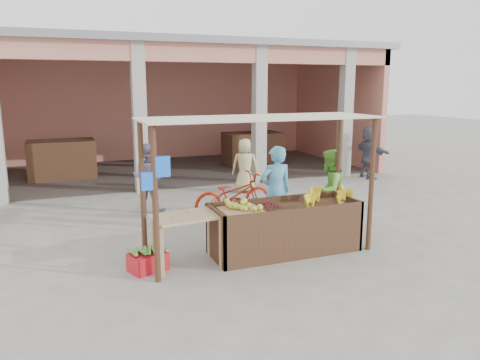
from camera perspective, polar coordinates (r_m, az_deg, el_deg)
name	(u,v)px	position (r m, az deg, el deg)	size (l,w,h in m)	color
ground	(258,255)	(8.23, 2.27, -9.15)	(60.00, 60.00, 0.00)	slate
market_building	(154,91)	(16.27, -10.50, 10.66)	(14.40, 6.40, 4.20)	#C57467
fruit_stall	(285,230)	(8.30, 5.47, -6.08)	(2.60, 0.95, 0.80)	#4F321F
stall_awning	(257,142)	(7.80, 2.11, 4.70)	(4.09, 1.35, 2.39)	#4F321F
banana_heap	(327,198)	(8.53, 10.55, -2.21)	(1.15, 0.62, 0.21)	yellow
melon_tray	(241,208)	(7.83, 0.08, -3.40)	(0.67, 0.58, 0.19)	#AB7E58
berry_heap	(267,205)	(8.08, 3.35, -3.05)	(0.46, 0.37, 0.15)	maroon
side_table	(187,224)	(7.58, -6.52, -5.32)	(1.13, 0.82, 0.86)	tan
papaya_pile	(186,209)	(7.51, -6.56, -3.51)	(0.75, 0.43, 0.21)	#528E2E
red_crate	(148,262)	(7.68, -11.17, -9.75)	(0.56, 0.40, 0.29)	red
plantain_bundle	(147,250)	(7.61, -11.23, -8.42)	(0.45, 0.31, 0.09)	#529134
produce_sacks	(270,173)	(14.07, 3.67, 0.83)	(0.95, 0.71, 0.58)	maroon
vendor_blue	(276,188)	(9.03, 4.38, -1.03)	(0.71, 0.52, 1.89)	#53A7D5
vendor_green	(329,188)	(9.51, 10.79, -1.00)	(0.84, 0.48, 1.74)	#75C13F
motorcycle	(233,194)	(10.42, -0.86, -1.75)	(1.94, 0.67, 1.01)	#9A1804
shopper_c	(245,163)	(12.69, 0.61, 2.12)	(0.79, 0.51, 1.64)	tan
shopper_d	(369,151)	(15.18, 15.44, 3.45)	(1.61, 0.66, 1.74)	#4E4E5C
shopper_f	(149,175)	(10.94, -11.09, 0.64)	(0.85, 0.49, 1.75)	slate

